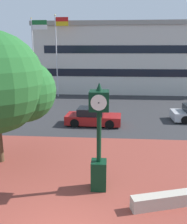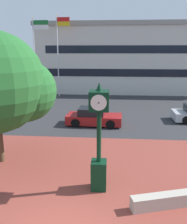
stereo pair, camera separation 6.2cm
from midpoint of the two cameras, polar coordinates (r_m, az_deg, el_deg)
The scene contains 8 objects.
plaza_brick_paving at distance 9.75m, azimuth -5.14°, elevation -19.32°, with size 44.00×12.83×0.01m, color brown.
planter_wall at distance 9.61m, azimuth 18.61°, elevation -18.89°, with size 3.20×0.40×0.50m, color #ADA393.
street_clock at distance 9.31m, azimuth 1.48°, elevation -6.49°, with size 0.72×0.84×4.28m.
plaza_tree at distance 12.19m, azimuth -20.76°, elevation 6.01°, with size 5.09×4.73×6.29m.
car_street_near at distance 17.89m, azimuth 0.12°, elevation -1.25°, with size 4.11×1.96×1.28m.
flagpole_primary at distance 29.50m, azimuth -13.25°, elevation 13.95°, with size 1.82×0.14×8.88m.
flagpole_secondary at distance 28.82m, azimuth -8.08°, elevation 14.18°, with size 1.53×0.14×9.17m.
civic_building at distance 37.26m, azimuth 10.61°, elevation 12.58°, with size 26.82×15.68×8.66m.
Camera 2 is at (1.51, -5.56, 5.42)m, focal length 38.90 mm.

